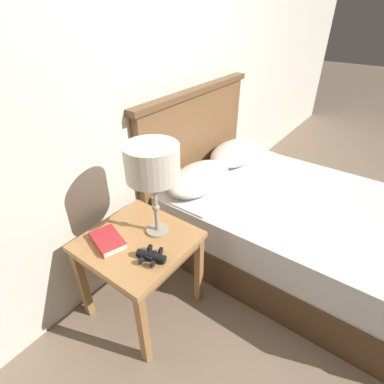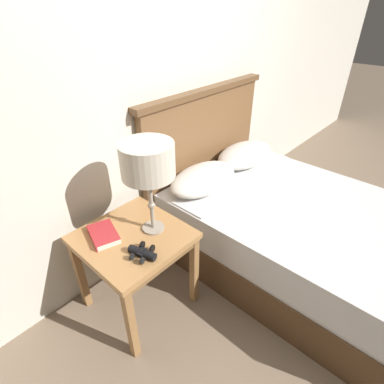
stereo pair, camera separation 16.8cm
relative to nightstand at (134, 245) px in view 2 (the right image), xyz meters
name	(u,v)px [view 2 (the right image)]	position (x,y,z in m)	size (l,w,h in m)	color
ground_plane	(273,292)	(0.67, -0.64, -0.51)	(20.00, 20.00, 0.00)	#7A6651
wall_back	(164,78)	(0.67, 0.40, 0.79)	(8.00, 0.06, 2.60)	beige
nightstand	(134,245)	(0.00, 0.00, 0.00)	(0.58, 0.58, 0.59)	#AD7A47
bed	(286,226)	(1.02, -0.49, -0.20)	(1.38, 1.86, 1.19)	#4E3520
table_lamp	(148,162)	(0.12, -0.05, 0.52)	(0.29, 0.29, 0.55)	gray
book_on_nightstand	(103,235)	(-0.12, 0.11, 0.10)	(0.20, 0.25, 0.04)	silver
binoculars_pair	(142,253)	(-0.07, -0.17, 0.10)	(0.15, 0.16, 0.05)	black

